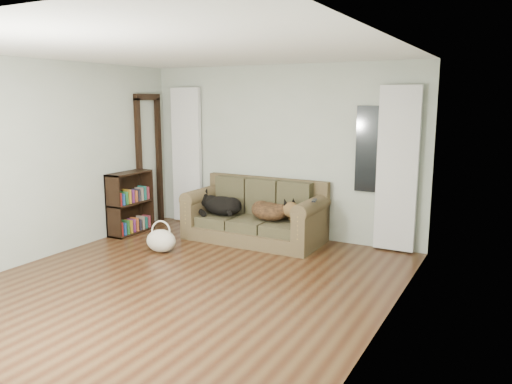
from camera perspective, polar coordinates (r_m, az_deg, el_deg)
The scene contains 15 objects.
floor at distance 5.87m, azimuth -8.12°, elevation -10.41°, with size 5.00×5.00×0.00m, color #361C0E.
ceiling at distance 5.50m, azimuth -8.85°, elevation 15.76°, with size 5.00×5.00×0.00m, color white.
wall_back at distance 7.67m, azimuth 2.77°, elevation 4.66°, with size 4.50×0.04×2.60m, color #AFB8AC.
wall_left at distance 7.11m, azimuth -23.21°, elevation 3.34°, with size 0.04×5.00×2.60m, color #AFB8AC.
wall_right at distance 4.58m, azimuth 14.76°, elevation 0.25°, with size 0.04×5.00×2.60m, color #AFB8AC.
curtain_left at distance 8.49m, azimuth -7.91°, elevation 4.13°, with size 0.55×0.08×2.25m, color silver.
curtain_right at distance 7.03m, azimuth 15.84°, elevation 2.49°, with size 0.55×0.08×2.25m, color silver.
window_pane at distance 7.13m, azimuth 13.28°, elevation 4.75°, with size 0.50×0.03×1.20m, color black.
door_casing at distance 8.52m, azimuth -12.08°, elevation 3.35°, with size 0.07×0.60×2.10m, color black.
sofa at distance 7.43m, azimuth -0.23°, elevation -2.18°, with size 2.03×0.88×0.83m, color #4E4225.
dog_black_lab at distance 7.65m, azimuth -4.13°, elevation -1.60°, with size 0.68×0.47×0.29m, color black.
dog_shepherd at distance 7.26m, azimuth 1.79°, elevation -2.15°, with size 0.64×0.46×0.28m, color black.
tv_remote at distance 6.85m, azimuth 6.69°, elevation -0.95°, with size 0.05×0.20×0.02m, color black.
tote_bag at distance 7.06m, azimuth -10.79°, elevation -5.48°, with size 0.43×0.34×0.32m, color beige.
bookshelf at distance 8.08m, azimuth -14.18°, elevation -1.09°, with size 0.29×0.78×0.97m, color black.
Camera 1 is at (3.29, -4.39, 2.10)m, focal length 35.00 mm.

